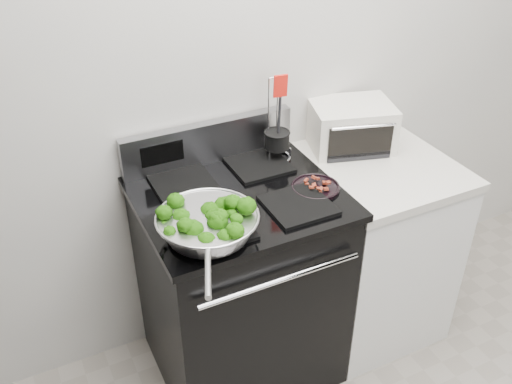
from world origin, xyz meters
TOP-DOWN VIEW (x-y plane):
  - back_wall at (0.00, 1.75)m, footprint 4.00×0.02m
  - gas_range at (-0.30, 1.41)m, footprint 0.79×0.69m
  - counter at (0.39, 1.41)m, footprint 0.62×0.68m
  - skillet at (-0.51, 1.21)m, footprint 0.37×0.56m
  - broccoli_pile at (-0.51, 1.22)m, footprint 0.29×0.29m
  - bacon_plate at (-0.01, 1.32)m, footprint 0.19×0.19m
  - utensil_holder at (-0.03, 1.60)m, footprint 0.13×0.13m
  - toaster_oven at (0.35, 1.60)m, footprint 0.42×0.36m

SIDE VIEW (x-z plane):
  - counter at x=0.39m, z-range 0.00..0.92m
  - gas_range at x=-0.30m, z-range -0.08..1.05m
  - bacon_plate at x=-0.01m, z-range 0.95..0.99m
  - skillet at x=-0.51m, z-range 0.97..1.04m
  - utensil_holder at x=-0.03m, z-range 0.82..1.21m
  - toaster_oven at x=0.35m, z-range 0.92..1.13m
  - broccoli_pile at x=-0.51m, z-range 0.98..1.08m
  - back_wall at x=0.00m, z-range 0.00..2.70m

